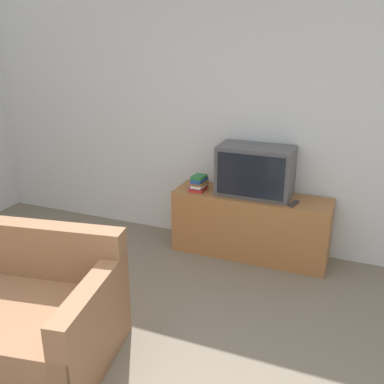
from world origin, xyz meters
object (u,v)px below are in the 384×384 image
(tv_stand, at_px, (250,225))
(remote_on_stand, at_px, (294,204))
(television, at_px, (255,171))
(book_stack, at_px, (199,183))

(tv_stand, height_order, remote_on_stand, remote_on_stand)
(tv_stand, distance_m, television, 0.56)
(book_stack, bearing_deg, television, 8.44)
(television, height_order, remote_on_stand, television)
(tv_stand, height_order, book_stack, book_stack)
(television, relative_size, remote_on_stand, 4.53)
(television, xyz_separation_m, book_stack, (-0.55, -0.08, -0.17))
(tv_stand, relative_size, book_stack, 6.81)
(television, bearing_deg, tv_stand, -113.34)
(television, height_order, book_stack, television)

